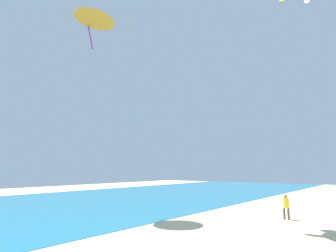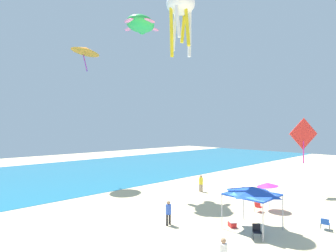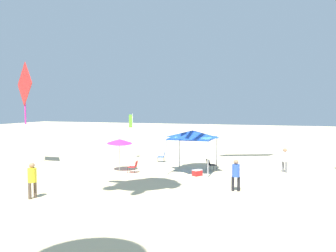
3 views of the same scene
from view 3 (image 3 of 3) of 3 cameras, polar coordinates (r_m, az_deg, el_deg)
The scene contains 12 objects.
ground at distance 24.80m, azimuth 4.55°, elevation -7.49°, with size 120.00×120.00×0.10m, color beige.
canopy_tent at distance 24.22m, azimuth 4.07°, elevation -1.43°, with size 2.86×3.05×2.90m.
beach_umbrella at distance 24.75m, azimuth -7.90°, elevation -2.47°, with size 1.78×1.78×2.39m.
folding_chair_left_of_tent at distance 24.29m, azimuth -5.58°, elevation -6.48°, with size 0.68×0.60×0.82m.
folding_chair_facing_ocean at distance 28.75m, azimuth -0.95°, elevation -4.92°, with size 0.73×0.65×0.82m.
folding_chair_near_cooler at distance 25.12m, azimuth 6.93°, elevation -6.16°, with size 0.81×0.79×0.82m.
cooler_box at distance 23.26m, azimuth 4.79°, elevation -7.60°, with size 0.67×0.74×0.40m.
banner_flag at distance 30.26m, azimuth -5.89°, elevation -0.93°, with size 0.36×0.06×3.93m.
person_beachcomber at distance 19.35m, azimuth 11.00°, elevation -7.47°, with size 0.45×0.41×1.71m.
person_kite_handler at distance 18.78m, azimuth -21.25°, elevation -7.83°, with size 0.43×0.47×1.79m.
person_by_tent at distance 25.48m, azimuth 18.49°, elevation -5.01°, with size 0.40×0.40×1.68m.
kite_diamond_red at distance 29.19m, azimuth -22.31°, elevation 6.03°, with size 2.88×1.82×4.79m.
Camera 3 is at (-5.94, 23.62, 4.63)m, focal length 37.41 mm.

